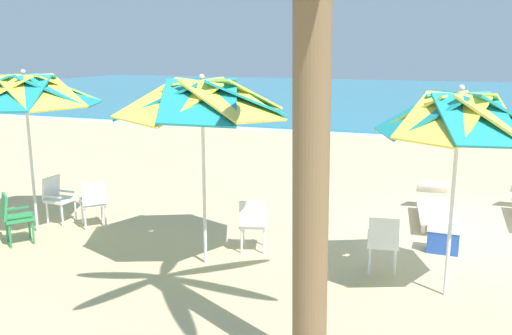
{
  "coord_description": "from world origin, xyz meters",
  "views": [
    {
      "loc": [
        -0.42,
        -9.77,
        3.17
      ],
      "look_at": [
        -3.9,
        -0.55,
        1.0
      ],
      "focal_mm": 37.75,
      "sensor_mm": 36.0,
      "label": 1
    }
  ],
  "objects_px": {
    "sun_lounger_1": "(435,206)",
    "palm_tree_1": "(315,95)",
    "plastic_chair_3": "(93,201)",
    "beach_umbrella_0": "(459,117)",
    "plastic_chair_1": "(253,222)",
    "plastic_chair_4": "(57,196)",
    "beach_umbrella_2": "(25,91)",
    "cooler_box": "(443,240)",
    "plastic_chair_2": "(14,215)",
    "beach_umbrella_1": "(202,100)",
    "plastic_chair_0": "(383,241)"
  },
  "relations": [
    {
      "from": "plastic_chair_2",
      "to": "plastic_chair_3",
      "type": "height_order",
      "value": "same"
    },
    {
      "from": "plastic_chair_2",
      "to": "plastic_chair_4",
      "type": "xyz_separation_m",
      "value": [
        -0.13,
        1.19,
        0.0
      ]
    },
    {
      "from": "plastic_chair_0",
      "to": "plastic_chair_3",
      "type": "distance_m",
      "value": 5.19
    },
    {
      "from": "beach_umbrella_0",
      "to": "beach_umbrella_1",
      "type": "bearing_deg",
      "value": -177.98
    },
    {
      "from": "plastic_chair_2",
      "to": "cooler_box",
      "type": "height_order",
      "value": "plastic_chair_2"
    },
    {
      "from": "plastic_chair_3",
      "to": "palm_tree_1",
      "type": "relative_size",
      "value": 0.19
    },
    {
      "from": "beach_umbrella_2",
      "to": "plastic_chair_4",
      "type": "xyz_separation_m",
      "value": [
        -0.01,
        0.58,
        -1.98
      ]
    },
    {
      "from": "sun_lounger_1",
      "to": "palm_tree_1",
      "type": "height_order",
      "value": "palm_tree_1"
    },
    {
      "from": "plastic_chair_1",
      "to": "plastic_chair_3",
      "type": "xyz_separation_m",
      "value": [
        -3.13,
        0.09,
        0.0
      ]
    },
    {
      "from": "plastic_chair_1",
      "to": "palm_tree_1",
      "type": "height_order",
      "value": "palm_tree_1"
    },
    {
      "from": "beach_umbrella_1",
      "to": "palm_tree_1",
      "type": "relative_size",
      "value": 0.62
    },
    {
      "from": "beach_umbrella_2",
      "to": "plastic_chair_3",
      "type": "distance_m",
      "value": 2.21
    },
    {
      "from": "plastic_chair_1",
      "to": "cooler_box",
      "type": "xyz_separation_m",
      "value": [
        2.85,
        1.05,
        -0.3
      ]
    },
    {
      "from": "plastic_chair_1",
      "to": "plastic_chair_2",
      "type": "relative_size",
      "value": 1.0
    },
    {
      "from": "beach_umbrella_0",
      "to": "plastic_chair_1",
      "type": "distance_m",
      "value": 3.52
    },
    {
      "from": "beach_umbrella_2",
      "to": "plastic_chair_4",
      "type": "height_order",
      "value": "beach_umbrella_2"
    },
    {
      "from": "plastic_chair_4",
      "to": "palm_tree_1",
      "type": "distance_m",
      "value": 6.86
    },
    {
      "from": "plastic_chair_3",
      "to": "plastic_chair_1",
      "type": "bearing_deg",
      "value": -1.73
    },
    {
      "from": "plastic_chair_0",
      "to": "sun_lounger_1",
      "type": "relative_size",
      "value": 0.39
    },
    {
      "from": "plastic_chair_2",
      "to": "palm_tree_1",
      "type": "bearing_deg",
      "value": -19.04
    },
    {
      "from": "sun_lounger_1",
      "to": "plastic_chair_1",
      "type": "bearing_deg",
      "value": -134.39
    },
    {
      "from": "plastic_chair_3",
      "to": "beach_umbrella_0",
      "type": "bearing_deg",
      "value": -6.34
    },
    {
      "from": "palm_tree_1",
      "to": "plastic_chair_3",
      "type": "bearing_deg",
      "value": 147.54
    },
    {
      "from": "sun_lounger_1",
      "to": "palm_tree_1",
      "type": "bearing_deg",
      "value": -99.08
    },
    {
      "from": "plastic_chair_4",
      "to": "cooler_box",
      "type": "height_order",
      "value": "plastic_chair_4"
    },
    {
      "from": "plastic_chair_2",
      "to": "plastic_chair_3",
      "type": "bearing_deg",
      "value": 59.87
    },
    {
      "from": "beach_umbrella_2",
      "to": "plastic_chair_3",
      "type": "xyz_separation_m",
      "value": [
        0.8,
        0.56,
        -1.98
      ]
    },
    {
      "from": "beach_umbrella_1",
      "to": "plastic_chair_3",
      "type": "distance_m",
      "value": 3.38
    },
    {
      "from": "plastic_chair_1",
      "to": "plastic_chair_4",
      "type": "distance_m",
      "value": 3.94
    },
    {
      "from": "plastic_chair_3",
      "to": "cooler_box",
      "type": "distance_m",
      "value": 6.06
    },
    {
      "from": "beach_umbrella_0",
      "to": "plastic_chair_1",
      "type": "height_order",
      "value": "beach_umbrella_0"
    },
    {
      "from": "beach_umbrella_1",
      "to": "plastic_chair_1",
      "type": "relative_size",
      "value": 3.27
    },
    {
      "from": "beach_umbrella_0",
      "to": "plastic_chair_3",
      "type": "xyz_separation_m",
      "value": [
        -6.06,
        0.67,
        -1.86
      ]
    },
    {
      "from": "sun_lounger_1",
      "to": "cooler_box",
      "type": "bearing_deg",
      "value": -83.14
    },
    {
      "from": "palm_tree_1",
      "to": "beach_umbrella_1",
      "type": "bearing_deg",
      "value": 134.28
    },
    {
      "from": "plastic_chair_2",
      "to": "cooler_box",
      "type": "bearing_deg",
      "value": 17.75
    },
    {
      "from": "cooler_box",
      "to": "plastic_chair_1",
      "type": "bearing_deg",
      "value": -159.81
    },
    {
      "from": "beach_umbrella_1",
      "to": "plastic_chair_2",
      "type": "distance_m",
      "value": 3.87
    },
    {
      "from": "beach_umbrella_1",
      "to": "beach_umbrella_2",
      "type": "relative_size",
      "value": 1.0
    },
    {
      "from": "plastic_chair_0",
      "to": "plastic_chair_4",
      "type": "distance_m",
      "value": 6.0
    },
    {
      "from": "beach_umbrella_2",
      "to": "plastic_chair_2",
      "type": "bearing_deg",
      "value": -79.0
    },
    {
      "from": "beach_umbrella_0",
      "to": "cooler_box",
      "type": "xyz_separation_m",
      "value": [
        -0.09,
        1.63,
        -2.16
      ]
    },
    {
      "from": "plastic_chair_1",
      "to": "sun_lounger_1",
      "type": "xyz_separation_m",
      "value": [
        2.65,
        2.71,
        -0.22
      ]
    },
    {
      "from": "beach_umbrella_0",
      "to": "sun_lounger_1",
      "type": "bearing_deg",
      "value": 94.96
    },
    {
      "from": "plastic_chair_0",
      "to": "beach_umbrella_2",
      "type": "xyz_separation_m",
      "value": [
        -5.98,
        -0.3,
        1.98
      ]
    },
    {
      "from": "beach_umbrella_0",
      "to": "plastic_chair_1",
      "type": "relative_size",
      "value": 3.18
    },
    {
      "from": "beach_umbrella_0",
      "to": "plastic_chair_4",
      "type": "bearing_deg",
      "value": 174.31
    },
    {
      "from": "beach_umbrella_0",
      "to": "beach_umbrella_2",
      "type": "bearing_deg",
      "value": 179.09
    },
    {
      "from": "beach_umbrella_1",
      "to": "plastic_chair_4",
      "type": "xyz_separation_m",
      "value": [
        -3.44,
        0.81,
        -1.97
      ]
    },
    {
      "from": "plastic_chair_4",
      "to": "palm_tree_1",
      "type": "bearing_deg",
      "value": -28.67
    }
  ]
}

